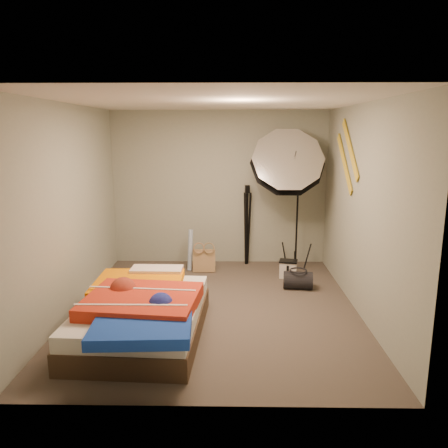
{
  "coord_description": "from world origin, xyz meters",
  "views": [
    {
      "loc": [
        0.2,
        -5.13,
        2.18
      ],
      "look_at": [
        0.1,
        0.6,
        0.95
      ],
      "focal_mm": 35.0,
      "sensor_mm": 36.0,
      "label": 1
    }
  ],
  "objects_px": {
    "photo_umbrella": "(287,164)",
    "duffel_bag": "(298,280)",
    "tote_bag": "(204,261)",
    "wrapping_roll": "(190,250)",
    "camera_tripod": "(247,219)",
    "camera_case": "(288,270)",
    "bed": "(142,313)"
  },
  "relations": [
    {
      "from": "tote_bag",
      "to": "camera_tripod",
      "type": "relative_size",
      "value": 0.26
    },
    {
      "from": "tote_bag",
      "to": "photo_umbrella",
      "type": "xyz_separation_m",
      "value": [
        1.26,
        0.02,
        1.51
      ]
    },
    {
      "from": "wrapping_roll",
      "to": "camera_case",
      "type": "height_order",
      "value": "wrapping_roll"
    },
    {
      "from": "tote_bag",
      "to": "wrapping_roll",
      "type": "bearing_deg",
      "value": 155.21
    },
    {
      "from": "wrapping_roll",
      "to": "camera_tripod",
      "type": "xyz_separation_m",
      "value": [
        0.91,
        0.32,
        0.43
      ]
    },
    {
      "from": "wrapping_roll",
      "to": "photo_umbrella",
      "type": "xyz_separation_m",
      "value": [
        1.49,
        -0.08,
        1.36
      ]
    },
    {
      "from": "camera_case",
      "to": "duffel_bag",
      "type": "relative_size",
      "value": 0.61
    },
    {
      "from": "photo_umbrella",
      "to": "duffel_bag",
      "type": "bearing_deg",
      "value": -82.4
    },
    {
      "from": "duffel_bag",
      "to": "camera_tripod",
      "type": "height_order",
      "value": "camera_tripod"
    },
    {
      "from": "wrapping_roll",
      "to": "camera_tripod",
      "type": "relative_size",
      "value": 0.49
    },
    {
      "from": "duffel_bag",
      "to": "bed",
      "type": "xyz_separation_m",
      "value": [
        -1.89,
        -1.48,
        0.14
      ]
    },
    {
      "from": "tote_bag",
      "to": "bed",
      "type": "xyz_separation_m",
      "value": [
        -0.53,
        -2.24,
        0.09
      ]
    },
    {
      "from": "camera_case",
      "to": "bed",
      "type": "height_order",
      "value": "bed"
    },
    {
      "from": "camera_case",
      "to": "camera_tripod",
      "type": "relative_size",
      "value": 0.19
    },
    {
      "from": "tote_bag",
      "to": "camera_case",
      "type": "relative_size",
      "value": 1.41
    },
    {
      "from": "camera_case",
      "to": "bed",
      "type": "relative_size",
      "value": 0.12
    },
    {
      "from": "tote_bag",
      "to": "duffel_bag",
      "type": "distance_m",
      "value": 1.56
    },
    {
      "from": "wrapping_roll",
      "to": "photo_umbrella",
      "type": "height_order",
      "value": "photo_umbrella"
    },
    {
      "from": "duffel_bag",
      "to": "bed",
      "type": "relative_size",
      "value": 0.2
    },
    {
      "from": "wrapping_roll",
      "to": "tote_bag",
      "type": "bearing_deg",
      "value": -22.59
    },
    {
      "from": "camera_case",
      "to": "bed",
      "type": "bearing_deg",
      "value": -120.28
    },
    {
      "from": "bed",
      "to": "camera_tripod",
      "type": "distance_m",
      "value": 2.95
    },
    {
      "from": "tote_bag",
      "to": "wrapping_roll",
      "type": "relative_size",
      "value": 0.54
    },
    {
      "from": "bed",
      "to": "photo_umbrella",
      "type": "xyz_separation_m",
      "value": [
        1.79,
        2.25,
        1.42
      ]
    },
    {
      "from": "wrapping_roll",
      "to": "camera_case",
      "type": "relative_size",
      "value": 2.61
    },
    {
      "from": "bed",
      "to": "wrapping_roll",
      "type": "bearing_deg",
      "value": 82.66
    },
    {
      "from": "tote_bag",
      "to": "camera_tripod",
      "type": "bearing_deg",
      "value": 29.0
    },
    {
      "from": "duffel_bag",
      "to": "bed",
      "type": "bearing_deg",
      "value": -135.11
    },
    {
      "from": "tote_bag",
      "to": "duffel_bag",
      "type": "relative_size",
      "value": 0.87
    },
    {
      "from": "tote_bag",
      "to": "photo_umbrella",
      "type": "distance_m",
      "value": 1.97
    },
    {
      "from": "tote_bag",
      "to": "wrapping_roll",
      "type": "distance_m",
      "value": 0.29
    },
    {
      "from": "tote_bag",
      "to": "photo_umbrella",
      "type": "bearing_deg",
      "value": -1.36
    }
  ]
}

